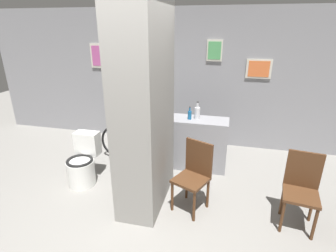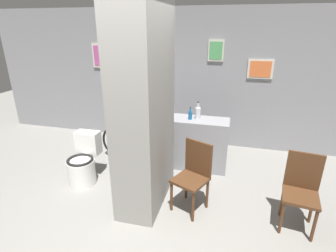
{
  "view_description": "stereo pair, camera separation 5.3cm",
  "coord_description": "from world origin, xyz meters",
  "px_view_note": "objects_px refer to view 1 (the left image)",
  "views": [
    {
      "loc": [
        1.02,
        -2.38,
        2.28
      ],
      "look_at": [
        0.22,
        0.96,
        0.95
      ],
      "focal_mm": 28.0,
      "sensor_mm": 36.0,
      "label": 1
    },
    {
      "loc": [
        1.07,
        -2.37,
        2.28
      ],
      "look_at": [
        0.22,
        0.96,
        0.95
      ],
      "focal_mm": 28.0,
      "sensor_mm": 36.0,
      "label": 2
    }
  ],
  "objects_px": {
    "bicycle": "(144,144)",
    "bottle_tall": "(197,112)",
    "chair_by_doorway": "(301,187)",
    "chair_near_pillar": "(194,173)",
    "toilet": "(83,164)"
  },
  "relations": [
    {
      "from": "toilet",
      "to": "chair_near_pillar",
      "type": "bearing_deg",
      "value": -6.49
    },
    {
      "from": "chair_near_pillar",
      "to": "chair_by_doorway",
      "type": "height_order",
      "value": "same"
    },
    {
      "from": "bicycle",
      "to": "toilet",
      "type": "bearing_deg",
      "value": -129.53
    },
    {
      "from": "toilet",
      "to": "bottle_tall",
      "type": "relative_size",
      "value": 2.49
    },
    {
      "from": "bicycle",
      "to": "bottle_tall",
      "type": "bearing_deg",
      "value": 3.54
    },
    {
      "from": "chair_near_pillar",
      "to": "bicycle",
      "type": "xyz_separation_m",
      "value": [
        -1.02,
        1.05,
        -0.17
      ]
    },
    {
      "from": "bicycle",
      "to": "bottle_tall",
      "type": "relative_size",
      "value": 5.45
    },
    {
      "from": "bottle_tall",
      "to": "toilet",
      "type": "bearing_deg",
      "value": -150.48
    },
    {
      "from": "bottle_tall",
      "to": "chair_by_doorway",
      "type": "bearing_deg",
      "value": -38.86
    },
    {
      "from": "chair_by_doorway",
      "to": "bottle_tall",
      "type": "xyz_separation_m",
      "value": [
        -1.39,
        1.12,
        0.46
      ]
    },
    {
      "from": "chair_by_doorway",
      "to": "bottle_tall",
      "type": "bearing_deg",
      "value": 149.87
    },
    {
      "from": "chair_near_pillar",
      "to": "bottle_tall",
      "type": "relative_size",
      "value": 3.05
    },
    {
      "from": "toilet",
      "to": "chair_by_doorway",
      "type": "distance_m",
      "value": 3.01
    },
    {
      "from": "toilet",
      "to": "chair_by_doorway",
      "type": "relative_size",
      "value": 0.82
    },
    {
      "from": "toilet",
      "to": "bicycle",
      "type": "distance_m",
      "value": 1.1
    }
  ]
}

